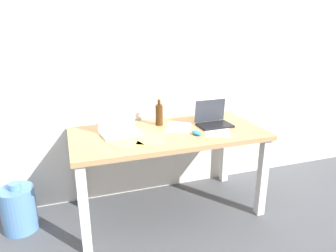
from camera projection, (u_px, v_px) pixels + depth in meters
ground_plane at (168, 209)px, 2.87m from camera, size 8.00×8.00×0.00m
back_wall at (152, 61)px, 2.87m from camera, size 5.20×0.08×2.60m
desk at (168, 143)px, 2.66m from camera, size 1.63×0.78×0.76m
laptop_left at (120, 128)px, 2.57m from camera, size 0.35×0.27×0.23m
laptop_right at (213, 120)px, 2.79m from camera, size 0.30×0.22×0.22m
beer_bottle at (159, 114)px, 2.78m from camera, size 0.07×0.07×0.25m
computer_mouse at (197, 133)px, 2.55m from camera, size 0.08×0.11×0.03m
paper_sheet_near_back at (178, 127)px, 2.74m from camera, size 0.32×0.36×0.00m
paper_sheet_front_right at (217, 131)px, 2.64m from camera, size 0.31×0.36×0.00m
paper_yellow_folder at (152, 138)px, 2.47m from camera, size 0.32×0.36×0.00m
paper_sheet_front_left at (123, 142)px, 2.39m from camera, size 0.30×0.35×0.00m
water_cooler_jug at (19, 209)px, 2.53m from camera, size 0.28×0.28×0.43m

